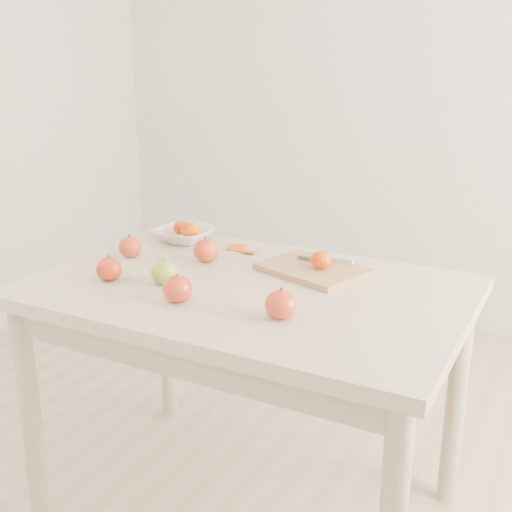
% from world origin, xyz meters
% --- Properties ---
extents(ground, '(3.50, 3.50, 0.00)m').
position_xyz_m(ground, '(0.00, 0.00, 0.00)').
color(ground, '#C6B293').
rests_on(ground, ground).
extents(table, '(1.20, 0.80, 0.75)m').
position_xyz_m(table, '(0.00, 0.00, 0.65)').
color(table, beige).
rests_on(table, ground).
extents(cutting_board, '(0.34, 0.29, 0.02)m').
position_xyz_m(cutting_board, '(0.12, 0.18, 0.76)').
color(cutting_board, tan).
rests_on(cutting_board, table).
extents(board_tangerine, '(0.06, 0.06, 0.05)m').
position_xyz_m(board_tangerine, '(0.15, 0.17, 0.80)').
color(board_tangerine, '#D33B07').
rests_on(board_tangerine, cutting_board).
extents(fruit_bowl, '(0.20, 0.20, 0.05)m').
position_xyz_m(fruit_bowl, '(-0.40, 0.28, 0.77)').
color(fruit_bowl, white).
rests_on(fruit_bowl, table).
extents(bowl_tangerine_near, '(0.06, 0.06, 0.05)m').
position_xyz_m(bowl_tangerine_near, '(-0.42, 0.29, 0.79)').
color(bowl_tangerine_near, '#DB4207').
rests_on(bowl_tangerine_near, fruit_bowl).
extents(bowl_tangerine_far, '(0.06, 0.06, 0.06)m').
position_xyz_m(bowl_tangerine_far, '(-0.37, 0.26, 0.80)').
color(bowl_tangerine_far, '#D74F07').
rests_on(bowl_tangerine_far, fruit_bowl).
extents(orange_peel_a, '(0.06, 0.05, 0.01)m').
position_xyz_m(orange_peel_a, '(-0.19, 0.28, 0.75)').
color(orange_peel_a, '#DB500F').
rests_on(orange_peel_a, table).
extents(orange_peel_b, '(0.05, 0.04, 0.01)m').
position_xyz_m(orange_peel_b, '(-0.13, 0.26, 0.75)').
color(orange_peel_b, '#CE5B0E').
rests_on(orange_peel_b, table).
extents(paring_knife, '(0.17, 0.05, 0.01)m').
position_xyz_m(paring_knife, '(0.17, 0.25, 0.78)').
color(paring_knife, silver).
rests_on(paring_knife, cutting_board).
extents(apple_green, '(0.08, 0.08, 0.07)m').
position_xyz_m(apple_green, '(-0.21, -0.11, 0.78)').
color(apple_green, '#699A1C').
rests_on(apple_green, table).
extents(apple_red_c, '(0.08, 0.08, 0.07)m').
position_xyz_m(apple_red_c, '(-0.10, -0.20, 0.79)').
color(apple_red_c, maroon).
rests_on(apple_red_c, table).
extents(apple_red_d, '(0.07, 0.07, 0.07)m').
position_xyz_m(apple_red_d, '(-0.37, -0.15, 0.78)').
color(apple_red_d, '#9E0302').
rests_on(apple_red_d, table).
extents(apple_red_a, '(0.08, 0.08, 0.07)m').
position_xyz_m(apple_red_a, '(-0.22, 0.12, 0.79)').
color(apple_red_a, maroon).
rests_on(apple_red_a, table).
extents(apple_red_e, '(0.08, 0.08, 0.07)m').
position_xyz_m(apple_red_e, '(0.19, -0.17, 0.79)').
color(apple_red_e, '#A11A18').
rests_on(apple_red_e, table).
extents(apple_red_b, '(0.07, 0.07, 0.07)m').
position_xyz_m(apple_red_b, '(-0.46, 0.05, 0.78)').
color(apple_red_b, maroon).
rests_on(apple_red_b, table).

